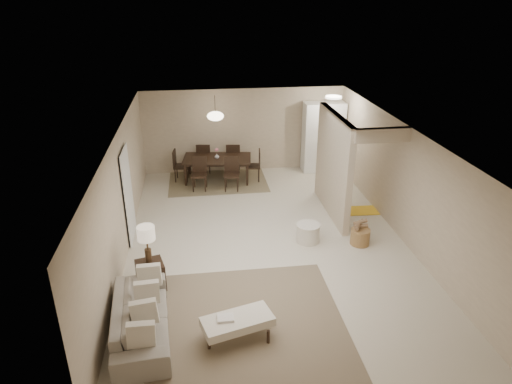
{
  "coord_description": "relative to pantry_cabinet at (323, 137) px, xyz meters",
  "views": [
    {
      "loc": [
        -1.41,
        -8.68,
        5.1
      ],
      "look_at": [
        -0.19,
        0.37,
        1.05
      ],
      "focal_mm": 32.0,
      "sensor_mm": 36.0,
      "label": 1
    }
  ],
  "objects": [
    {
      "name": "vase",
      "position": [
        -3.23,
        -0.45,
        -0.3
      ],
      "size": [
        0.17,
        0.17,
        0.15
      ],
      "primitive_type": "imported",
      "rotation": [
        0.0,
        0.0,
        0.29
      ],
      "color": "silver",
      "rests_on": "dining_table"
    },
    {
      "name": "ceiling",
      "position": [
        -2.35,
        -4.15,
        1.45
      ],
      "size": [
        9.0,
        9.0,
        0.0
      ],
      "primitive_type": "plane",
      "rotation": [
        3.14,
        0.0,
        0.0
      ],
      "color": "white",
      "rests_on": "back_wall"
    },
    {
      "name": "wicker_basket",
      "position": [
        -0.35,
        -4.52,
        -0.87
      ],
      "size": [
        0.53,
        0.53,
        0.36
      ],
      "primitive_type": "cylinder",
      "rotation": [
        0.0,
        0.0,
        0.32
      ],
      "color": "brown",
      "rests_on": "floor"
    },
    {
      "name": "pantry_cabinet",
      "position": [
        0.0,
        0.0,
        0.0
      ],
      "size": [
        1.2,
        0.55,
        2.1
      ],
      "primitive_type": "cube",
      "color": "white",
      "rests_on": "floor"
    },
    {
      "name": "pendant_light",
      "position": [
        -3.23,
        -0.45,
        0.87
      ],
      "size": [
        0.46,
        0.46,
        0.71
      ],
      "color": "#422E1C",
      "rests_on": "ceiling"
    },
    {
      "name": "floor",
      "position": [
        -2.35,
        -4.15,
        -1.05
      ],
      "size": [
        9.0,
        9.0,
        0.0
      ],
      "primitive_type": "plane",
      "color": "beige",
      "rests_on": "ground"
    },
    {
      "name": "table_lamp",
      "position": [
        -4.75,
        -5.55,
        0.04
      ],
      "size": [
        0.32,
        0.32,
        0.76
      ],
      "color": "#422E1C",
      "rests_on": "side_table"
    },
    {
      "name": "living_rug",
      "position": [
        -3.09,
        -6.82,
        -1.04
      ],
      "size": [
        3.2,
        3.2,
        0.01
      ],
      "primitive_type": "cube",
      "color": "brown",
      "rests_on": "floor"
    },
    {
      "name": "yellow_mat",
      "position": [
        0.33,
        -2.95,
        -1.04
      ],
      "size": [
        0.9,
        0.58,
        0.01
      ],
      "primitive_type": "cube",
      "rotation": [
        0.0,
        0.0,
        -0.05
      ],
      "color": "gold",
      "rests_on": "floor"
    },
    {
      "name": "dining_table",
      "position": [
        -3.23,
        -0.45,
        -0.71
      ],
      "size": [
        2.05,
        1.31,
        0.68
      ],
      "primitive_type": "imported",
      "rotation": [
        0.0,
        0.0,
        -0.13
      ],
      "color": "black",
      "rests_on": "dining_rug"
    },
    {
      "name": "dining_chairs",
      "position": [
        -3.23,
        -0.45,
        -0.59
      ],
      "size": [
        2.51,
        1.94,
        0.93
      ],
      "color": "black",
      "rests_on": "dining_rug"
    },
    {
      "name": "left_wall",
      "position": [
        -5.35,
        -4.15,
        0.2
      ],
      "size": [
        0.0,
        9.0,
        9.0
      ],
      "primitive_type": "plane",
      "rotation": [
        1.57,
        0.0,
        1.57
      ],
      "color": "tan",
      "rests_on": "floor"
    },
    {
      "name": "flush_light",
      "position": [
        -0.05,
        -0.95,
        1.41
      ],
      "size": [
        0.44,
        0.44,
        0.05
      ],
      "primitive_type": "cylinder",
      "color": "white",
      "rests_on": "ceiling"
    },
    {
      "name": "right_wall",
      "position": [
        0.65,
        -4.15,
        0.2
      ],
      "size": [
        0.0,
        9.0,
        9.0
      ],
      "primitive_type": "plane",
      "rotation": [
        1.57,
        0.0,
        -1.57
      ],
      "color": "tan",
      "rests_on": "floor"
    },
    {
      "name": "partition",
      "position": [
        -0.55,
        -2.9,
        0.2
      ],
      "size": [
        0.15,
        2.5,
        2.5
      ],
      "primitive_type": "cube",
      "color": "tan",
      "rests_on": "floor"
    },
    {
      "name": "sofa",
      "position": [
        -4.8,
        -6.82,
        -0.74
      ],
      "size": [
        2.2,
        1.01,
        0.63
      ],
      "primitive_type": "imported",
      "rotation": [
        0.0,
        0.0,
        1.65
      ],
      "color": "gray",
      "rests_on": "floor"
    },
    {
      "name": "back_wall",
      "position": [
        -2.35,
        0.35,
        0.2
      ],
      "size": [
        6.0,
        0.0,
        6.0
      ],
      "primitive_type": "plane",
      "rotation": [
        1.57,
        0.0,
        0.0
      ],
      "color": "tan",
      "rests_on": "floor"
    },
    {
      "name": "dining_rug",
      "position": [
        -3.23,
        -0.45,
        -1.04
      ],
      "size": [
        2.8,
        2.1,
        0.01
      ],
      "primitive_type": "cube",
      "color": "#716346",
      "rests_on": "floor"
    },
    {
      "name": "ottoman_bench",
      "position": [
        -3.29,
        -7.12,
        -0.73
      ],
      "size": [
        1.21,
        0.79,
        0.4
      ],
      "rotation": [
        0.0,
        0.0,
        0.27
      ],
      "color": "beige",
      "rests_on": "living_rug"
    },
    {
      "name": "doorway",
      "position": [
        -5.32,
        -3.55,
        -0.03
      ],
      "size": [
        0.04,
        0.9,
        2.04
      ],
      "primitive_type": "cube",
      "color": "black",
      "rests_on": "floor"
    },
    {
      "name": "round_pouf",
      "position": [
        -1.45,
        -4.25,
        -0.85
      ],
      "size": [
        0.53,
        0.53,
        0.41
      ],
      "primitive_type": "cylinder",
      "color": "beige",
      "rests_on": "floor"
    },
    {
      "name": "side_table",
      "position": [
        -4.75,
        -5.55,
        -0.79
      ],
      "size": [
        0.59,
        0.59,
        0.53
      ],
      "primitive_type": "cube",
      "rotation": [
        0.0,
        0.0,
        0.25
      ],
      "color": "black",
      "rests_on": "floor"
    }
  ]
}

